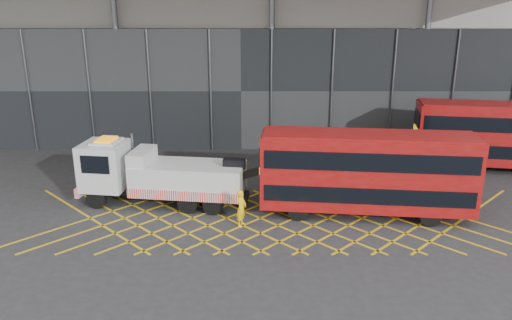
{
  "coord_description": "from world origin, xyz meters",
  "views": [
    {
      "loc": [
        3.01,
        -21.47,
        9.87
      ],
      "look_at": [
        3.0,
        1.5,
        2.4
      ],
      "focal_mm": 35.0,
      "sensor_mm": 36.0,
      "label": 1
    }
  ],
  "objects_px": {
    "recovery_truck": "(157,174)",
    "bus_towed": "(366,171)",
    "worker": "(241,208)",
    "bus_second": "(503,134)"
  },
  "relations": [
    {
      "from": "recovery_truck",
      "to": "bus_towed",
      "type": "xyz_separation_m",
      "value": [
        10.08,
        -1.35,
        0.67
      ]
    },
    {
      "from": "recovery_truck",
      "to": "bus_towed",
      "type": "relative_size",
      "value": 0.97
    },
    {
      "from": "recovery_truck",
      "to": "worker",
      "type": "bearing_deg",
      "value": -23.45
    },
    {
      "from": "recovery_truck",
      "to": "bus_towed",
      "type": "bearing_deg",
      "value": 0.02
    },
    {
      "from": "worker",
      "to": "bus_second",
      "type": "bearing_deg",
      "value": -43.44
    },
    {
      "from": "bus_second",
      "to": "worker",
      "type": "distance_m",
      "value": 17.17
    },
    {
      "from": "bus_second",
      "to": "bus_towed",
      "type": "bearing_deg",
      "value": -135.97
    },
    {
      "from": "bus_towed",
      "to": "bus_second",
      "type": "distance_m",
      "value": 11.49
    },
    {
      "from": "recovery_truck",
      "to": "worker",
      "type": "distance_m",
      "value": 5.04
    },
    {
      "from": "recovery_truck",
      "to": "worker",
      "type": "relative_size",
      "value": 5.66
    }
  ]
}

